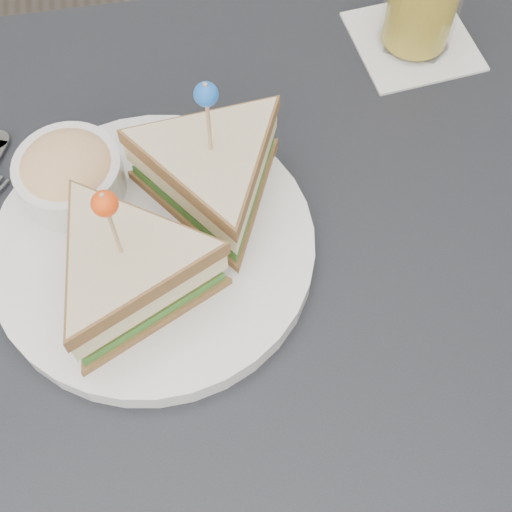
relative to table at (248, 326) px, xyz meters
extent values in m
plane|color=#3F3833|center=(0.00, 0.00, -0.67)|extent=(3.50, 3.50, 0.00)
cube|color=black|center=(0.00, 0.00, 0.06)|extent=(0.80, 0.80, 0.03)
cylinder|color=black|center=(0.35, 0.35, -0.31)|extent=(0.04, 0.04, 0.72)
cylinder|color=white|center=(-0.08, 0.06, 0.08)|extent=(0.32, 0.32, 0.02)
cylinder|color=white|center=(-0.08, 0.06, 0.10)|extent=(0.32, 0.32, 0.01)
cylinder|color=tan|center=(-0.10, 0.01, 0.21)|extent=(0.00, 0.00, 0.09)
sphere|color=#ED410E|center=(-0.10, 0.01, 0.24)|extent=(0.02, 0.02, 0.02)
cylinder|color=tan|center=(-0.01, 0.10, 0.21)|extent=(0.00, 0.00, 0.09)
sphere|color=blue|center=(-0.01, 0.10, 0.24)|extent=(0.02, 0.02, 0.02)
cylinder|color=white|center=(-0.15, 0.13, 0.12)|extent=(0.11, 0.11, 0.04)
ellipsoid|color=#E0B772|center=(-0.15, 0.13, 0.13)|extent=(0.09, 0.09, 0.04)
cube|color=silver|center=(0.24, 0.28, 0.08)|extent=(0.14, 0.14, 0.00)
cylinder|color=gold|center=(0.24, 0.28, 0.13)|extent=(0.08, 0.08, 0.10)
camera|label=1|loc=(-0.04, -0.28, 0.66)|focal=50.00mm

